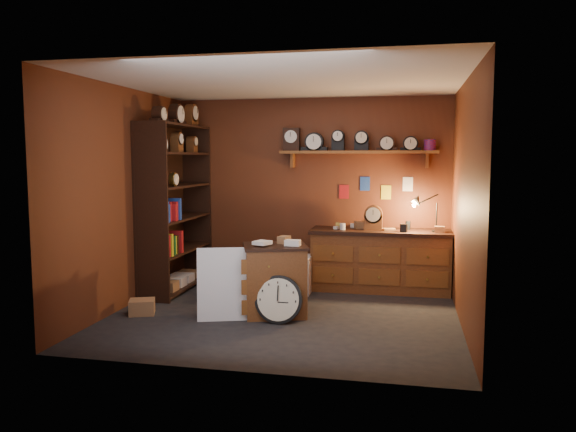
# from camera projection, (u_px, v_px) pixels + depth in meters

# --- Properties ---
(floor) EXTENTS (4.00, 4.00, 0.00)m
(floor) POSITION_uv_depth(u_px,v_px,m) (284.00, 315.00, 6.61)
(floor) COLOR black
(floor) RESTS_ON ground
(room_shell) EXTENTS (4.02, 3.62, 2.71)m
(room_shell) POSITION_uv_depth(u_px,v_px,m) (290.00, 168.00, 6.53)
(room_shell) COLOR #5E2C16
(room_shell) RESTS_ON ground
(shelving_unit) EXTENTS (0.47, 1.60, 2.58)m
(shelving_unit) POSITION_uv_depth(u_px,v_px,m) (174.00, 200.00, 7.80)
(shelving_unit) COLOR black
(shelving_unit) RESTS_ON ground
(workbench) EXTENTS (1.93, 0.66, 1.36)m
(workbench) POSITION_uv_depth(u_px,v_px,m) (381.00, 257.00, 7.78)
(workbench) COLOR brown
(workbench) RESTS_ON ground
(low_cabinet) EXTENTS (0.88, 0.81, 0.92)m
(low_cabinet) POSITION_uv_depth(u_px,v_px,m) (275.00, 277.00, 6.57)
(low_cabinet) COLOR brown
(low_cabinet) RESTS_ON ground
(big_round_clock) EXTENTS (0.54, 0.17, 0.54)m
(big_round_clock) POSITION_uv_depth(u_px,v_px,m) (279.00, 300.00, 6.26)
(big_round_clock) COLOR black
(big_round_clock) RESTS_ON ground
(white_panel) EXTENTS (0.66, 0.36, 0.84)m
(white_panel) POSITION_uv_depth(u_px,v_px,m) (226.00, 319.00, 6.43)
(white_panel) COLOR silver
(white_panel) RESTS_ON ground
(mini_fridge) EXTENTS (0.50, 0.52, 0.50)m
(mini_fridge) POSITION_uv_depth(u_px,v_px,m) (294.00, 274.00, 7.70)
(mini_fridge) COLOR silver
(mini_fridge) RESTS_ON ground
(floor_box_a) EXTENTS (0.36, 0.33, 0.18)m
(floor_box_a) POSITION_uv_depth(u_px,v_px,m) (142.00, 307.00, 6.62)
(floor_box_a) COLOR #926540
(floor_box_a) RESTS_ON ground
(floor_box_b) EXTENTS (0.22, 0.26, 0.13)m
(floor_box_b) POSITION_uv_depth(u_px,v_px,m) (217.00, 296.00, 7.27)
(floor_box_b) COLOR white
(floor_box_b) RESTS_ON ground
(floor_box_c) EXTENTS (0.33, 0.32, 0.19)m
(floor_box_c) POSITION_uv_depth(u_px,v_px,m) (252.00, 293.00, 7.30)
(floor_box_c) COLOR #926540
(floor_box_c) RESTS_ON ground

